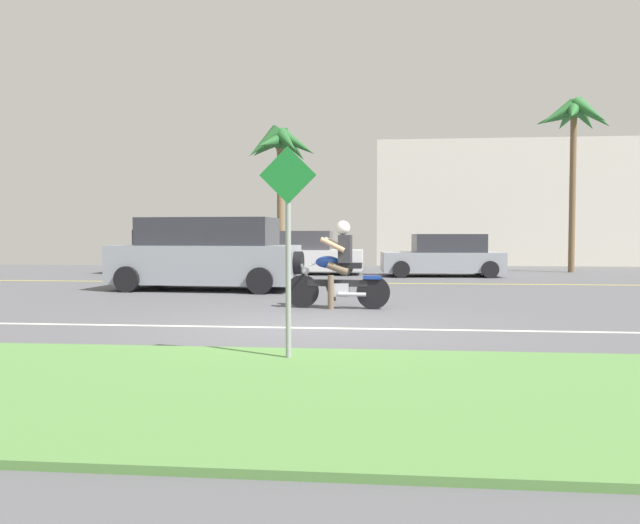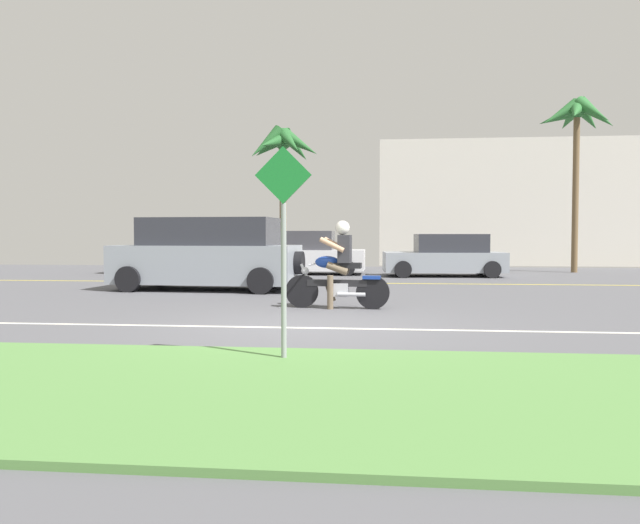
# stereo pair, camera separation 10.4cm
# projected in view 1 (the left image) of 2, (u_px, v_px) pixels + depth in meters

# --- Properties ---
(ground) EXTENTS (56.00, 30.00, 0.04)m
(ground) POSITION_uv_depth(u_px,v_px,m) (327.00, 305.00, 12.52)
(ground) COLOR #545459
(grass_median) EXTENTS (56.00, 3.80, 0.06)m
(grass_median) POSITION_uv_depth(u_px,v_px,m) (259.00, 390.00, 5.46)
(grass_median) COLOR #548442
(grass_median) RESTS_ON ground
(lane_line_near) EXTENTS (50.40, 0.12, 0.01)m
(lane_line_near) POSITION_uv_depth(u_px,v_px,m) (309.00, 328.00, 9.31)
(lane_line_near) COLOR silver
(lane_line_near) RESTS_ON ground
(lane_line_far) EXTENTS (50.40, 0.12, 0.01)m
(lane_line_far) POSITION_uv_depth(u_px,v_px,m) (343.00, 283.00, 18.01)
(lane_line_far) COLOR yellow
(lane_line_far) RESTS_ON ground
(motorcyclist) EXTENTS (2.01, 0.66, 1.68)m
(motorcyclist) POSITION_uv_depth(u_px,v_px,m) (338.00, 271.00, 11.78)
(motorcyclist) COLOR black
(motorcyclist) RESTS_ON ground
(suv_nearby) EXTENTS (4.91, 2.29, 1.84)m
(suv_nearby) POSITION_uv_depth(u_px,v_px,m) (207.00, 255.00, 15.76)
(suv_nearby) COLOR #8C939E
(suv_nearby) RESTS_ON ground
(parked_car_0) EXTENTS (3.84, 2.12, 1.59)m
(parked_car_0) POSITION_uv_depth(u_px,v_px,m) (166.00, 253.00, 22.67)
(parked_car_0) COLOR #232328
(parked_car_0) RESTS_ON ground
(parked_car_1) EXTENTS (4.11, 1.88, 1.55)m
(parked_car_1) POSITION_uv_depth(u_px,v_px,m) (303.00, 254.00, 22.08)
(parked_car_1) COLOR silver
(parked_car_1) RESTS_ON ground
(parked_car_2) EXTENTS (4.12, 2.17, 1.43)m
(parked_car_2) POSITION_uv_depth(u_px,v_px,m) (443.00, 256.00, 20.99)
(parked_car_2) COLOR #8C939E
(parked_car_2) RESTS_ON ground
(palm_tree_0) EXTENTS (2.94, 2.99, 6.53)m
(palm_tree_0) POSITION_uv_depth(u_px,v_px,m) (574.00, 122.00, 22.96)
(palm_tree_0) COLOR brown
(palm_tree_0) RESTS_ON ground
(palm_tree_1) EXTENTS (3.21, 3.26, 5.89)m
(palm_tree_1) POSITION_uv_depth(u_px,v_px,m) (280.00, 150.00, 25.40)
(palm_tree_1) COLOR brown
(palm_tree_1) RESTS_ON ground
(street_sign) EXTENTS (0.62, 0.06, 2.37)m
(street_sign) POSITION_uv_depth(u_px,v_px,m) (288.00, 231.00, 6.71)
(street_sign) COLOR gray
(street_sign) RESTS_ON ground
(building_far) EXTENTS (12.11, 4.00, 5.75)m
(building_far) POSITION_uv_depth(u_px,v_px,m) (504.00, 204.00, 29.62)
(building_far) COLOR beige
(building_far) RESTS_ON ground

